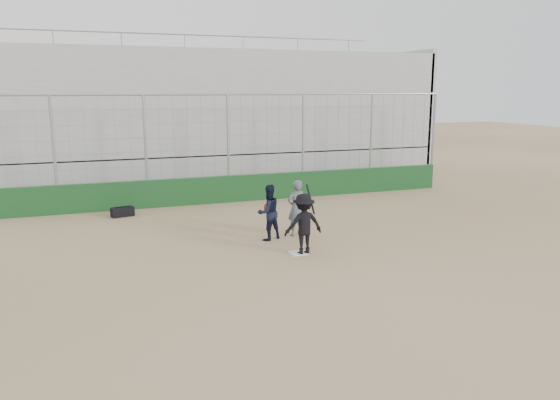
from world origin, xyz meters
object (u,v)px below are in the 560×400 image
object	(u,v)px
catcher_crouched	(269,221)
equipment_bag	(122,212)
batter_at_plate	(304,224)
umpire	(296,211)

from	to	relation	value
catcher_crouched	equipment_bag	world-z (taller)	catcher_crouched
catcher_crouched	equipment_bag	bearing A→B (deg)	129.91
batter_at_plate	equipment_bag	xyz separation A→B (m)	(-4.10, 5.95, -0.63)
equipment_bag	umpire	bearing A→B (deg)	-42.75
equipment_bag	batter_at_plate	bearing A→B (deg)	-55.44
catcher_crouched	umpire	bearing A→B (deg)	10.45
catcher_crouched	umpire	size ratio (longest dim) A/B	0.73
batter_at_plate	catcher_crouched	world-z (taller)	batter_at_plate
batter_at_plate	umpire	size ratio (longest dim) A/B	1.19
umpire	batter_at_plate	bearing A→B (deg)	61.55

